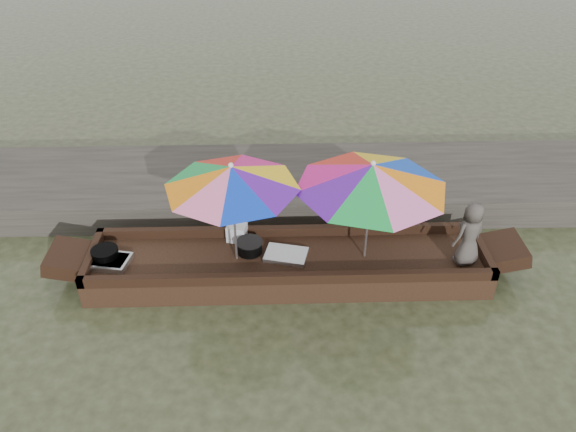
{
  "coord_description": "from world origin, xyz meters",
  "views": [
    {
      "loc": [
        -0.19,
        -6.34,
        5.37
      ],
      "look_at": [
        0.0,
        0.1,
        1.0
      ],
      "focal_mm": 35.0,
      "sensor_mm": 36.0,
      "label": 1
    }
  ],
  "objects_px": {
    "boat_hull": "(288,267)",
    "tray_scallop": "(286,255)",
    "charcoal_grill": "(250,247)",
    "umbrella_stern": "(369,211)",
    "tray_crayfish": "(108,261)",
    "supply_bag": "(237,233)",
    "vendor": "(470,234)",
    "umbrella_bow": "(234,213)",
    "cooking_pot": "(105,255)"
  },
  "relations": [
    {
      "from": "boat_hull",
      "to": "supply_bag",
      "type": "xyz_separation_m",
      "value": [
        -0.75,
        0.45,
        0.3
      ]
    },
    {
      "from": "vendor",
      "to": "cooking_pot",
      "type": "bearing_deg",
      "value": -26.79
    },
    {
      "from": "boat_hull",
      "to": "tray_crayfish",
      "type": "relative_size",
      "value": 9.58
    },
    {
      "from": "supply_bag",
      "to": "vendor",
      "type": "xyz_separation_m",
      "value": [
        3.24,
        -0.62,
        0.36
      ]
    },
    {
      "from": "cooking_pot",
      "to": "charcoal_grill",
      "type": "distance_m",
      "value": 2.04
    },
    {
      "from": "cooking_pot",
      "to": "tray_crayfish",
      "type": "distance_m",
      "value": 0.1
    },
    {
      "from": "boat_hull",
      "to": "vendor",
      "type": "distance_m",
      "value": 2.59
    },
    {
      "from": "supply_bag",
      "to": "umbrella_stern",
      "type": "height_order",
      "value": "umbrella_stern"
    },
    {
      "from": "tray_scallop",
      "to": "vendor",
      "type": "bearing_deg",
      "value": -4.46
    },
    {
      "from": "cooking_pot",
      "to": "vendor",
      "type": "distance_m",
      "value": 5.11
    },
    {
      "from": "vendor",
      "to": "umbrella_stern",
      "type": "height_order",
      "value": "umbrella_stern"
    },
    {
      "from": "umbrella_bow",
      "to": "umbrella_stern",
      "type": "relative_size",
      "value": 0.88
    },
    {
      "from": "tray_crayfish",
      "to": "tray_scallop",
      "type": "height_order",
      "value": "tray_crayfish"
    },
    {
      "from": "tray_crayfish",
      "to": "umbrella_stern",
      "type": "height_order",
      "value": "umbrella_stern"
    },
    {
      "from": "umbrella_stern",
      "to": "boat_hull",
      "type": "bearing_deg",
      "value": 180.0
    },
    {
      "from": "charcoal_grill",
      "to": "umbrella_bow",
      "type": "xyz_separation_m",
      "value": [
        -0.18,
        -0.15,
        0.69
      ]
    },
    {
      "from": "cooking_pot",
      "to": "tray_crayfish",
      "type": "xyz_separation_m",
      "value": [
        0.05,
        -0.07,
        -0.05
      ]
    },
    {
      "from": "cooking_pot",
      "to": "umbrella_bow",
      "type": "xyz_separation_m",
      "value": [
        1.86,
        -0.0,
        0.68
      ]
    },
    {
      "from": "cooking_pot",
      "to": "umbrella_stern",
      "type": "distance_m",
      "value": 3.76
    },
    {
      "from": "tray_scallop",
      "to": "supply_bag",
      "type": "xyz_separation_m",
      "value": [
        -0.72,
        0.43,
        0.1
      ]
    },
    {
      "from": "boat_hull",
      "to": "umbrella_stern",
      "type": "xyz_separation_m",
      "value": [
        1.1,
        0.0,
        0.95
      ]
    },
    {
      "from": "charcoal_grill",
      "to": "umbrella_bow",
      "type": "height_order",
      "value": "umbrella_bow"
    },
    {
      "from": "cooking_pot",
      "to": "tray_scallop",
      "type": "distance_m",
      "value": 2.57
    },
    {
      "from": "cooking_pot",
      "to": "umbrella_bow",
      "type": "bearing_deg",
      "value": -0.0
    },
    {
      "from": "boat_hull",
      "to": "vendor",
      "type": "bearing_deg",
      "value": -4.0
    },
    {
      "from": "tray_scallop",
      "to": "umbrella_bow",
      "type": "xyz_separation_m",
      "value": [
        -0.71,
        -0.02,
        0.74
      ]
    },
    {
      "from": "cooking_pot",
      "to": "umbrella_bow",
      "type": "height_order",
      "value": "umbrella_bow"
    },
    {
      "from": "cooking_pot",
      "to": "tray_scallop",
      "type": "xyz_separation_m",
      "value": [
        2.56,
        0.02,
        -0.07
      ]
    },
    {
      "from": "boat_hull",
      "to": "tray_crayfish",
      "type": "xyz_separation_m",
      "value": [
        -2.54,
        -0.07,
        0.22
      ]
    },
    {
      "from": "cooking_pot",
      "to": "boat_hull",
      "type": "bearing_deg",
      "value": -0.0
    },
    {
      "from": "tray_scallop",
      "to": "charcoal_grill",
      "type": "relative_size",
      "value": 1.63
    },
    {
      "from": "boat_hull",
      "to": "tray_scallop",
      "type": "bearing_deg",
      "value": 142.61
    },
    {
      "from": "boat_hull",
      "to": "supply_bag",
      "type": "height_order",
      "value": "supply_bag"
    },
    {
      "from": "tray_scallop",
      "to": "umbrella_bow",
      "type": "distance_m",
      "value": 1.03
    },
    {
      "from": "boat_hull",
      "to": "supply_bag",
      "type": "relative_size",
      "value": 20.32
    },
    {
      "from": "boat_hull",
      "to": "umbrella_stern",
      "type": "height_order",
      "value": "umbrella_stern"
    },
    {
      "from": "tray_crayfish",
      "to": "tray_scallop",
      "type": "xyz_separation_m",
      "value": [
        2.51,
        0.09,
        -0.01
      ]
    },
    {
      "from": "umbrella_bow",
      "to": "cooking_pot",
      "type": "bearing_deg",
      "value": 180.0
    },
    {
      "from": "boat_hull",
      "to": "umbrella_bow",
      "type": "distance_m",
      "value": 1.2
    },
    {
      "from": "boat_hull",
      "to": "umbrella_bow",
      "type": "bearing_deg",
      "value": 180.0
    },
    {
      "from": "boat_hull",
      "to": "charcoal_grill",
      "type": "bearing_deg",
      "value": 165.18
    },
    {
      "from": "charcoal_grill",
      "to": "supply_bag",
      "type": "xyz_separation_m",
      "value": [
        -0.19,
        0.3,
        0.04
      ]
    },
    {
      "from": "tray_crayfish",
      "to": "supply_bag",
      "type": "relative_size",
      "value": 2.12
    },
    {
      "from": "tray_scallop",
      "to": "vendor",
      "type": "xyz_separation_m",
      "value": [
        2.52,
        -0.2,
        0.46
      ]
    },
    {
      "from": "charcoal_grill",
      "to": "umbrella_bow",
      "type": "bearing_deg",
      "value": -140.89
    },
    {
      "from": "tray_crayfish",
      "to": "umbrella_stern",
      "type": "bearing_deg",
      "value": 1.12
    },
    {
      "from": "tray_crayfish",
      "to": "charcoal_grill",
      "type": "bearing_deg",
      "value": 6.27
    },
    {
      "from": "vendor",
      "to": "umbrella_bow",
      "type": "relative_size",
      "value": 0.54
    },
    {
      "from": "cooking_pot",
      "to": "tray_scallop",
      "type": "relative_size",
      "value": 0.64
    },
    {
      "from": "cooking_pot",
      "to": "umbrella_bow",
      "type": "relative_size",
      "value": 0.21
    }
  ]
}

